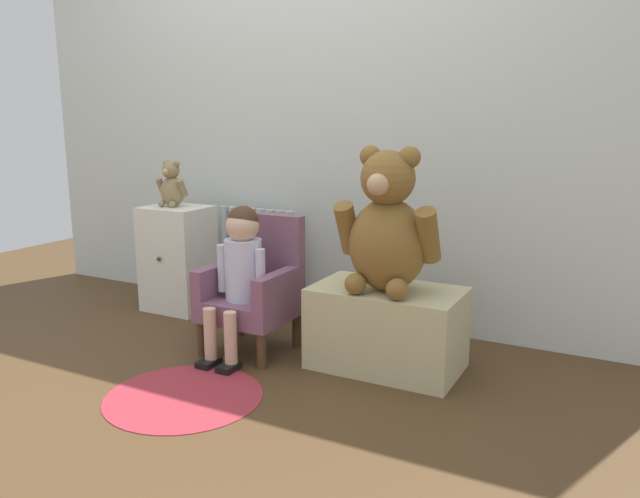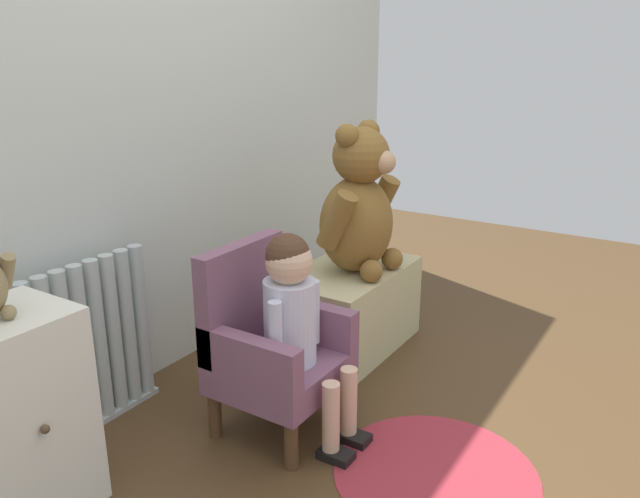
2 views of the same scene
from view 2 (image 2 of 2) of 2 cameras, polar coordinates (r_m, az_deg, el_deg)
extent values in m
plane|color=#49321C|center=(2.03, 7.49, -19.85)|extent=(6.00, 6.00, 0.00)
cube|color=silver|center=(2.32, -18.47, 15.99)|extent=(3.80, 0.05, 2.40)
cylinder|color=#B0BBBB|center=(2.13, -24.82, -9.98)|extent=(0.05, 0.05, 0.57)
cylinder|color=#B0BBBB|center=(2.16, -23.44, -9.42)|extent=(0.05, 0.05, 0.57)
cylinder|color=#B0BBBB|center=(2.19, -22.10, -8.87)|extent=(0.05, 0.05, 0.57)
cylinder|color=#B0BBBB|center=(2.22, -20.81, -8.33)|extent=(0.05, 0.05, 0.57)
cylinder|color=#B0BBBB|center=(2.25, -19.55, -7.80)|extent=(0.05, 0.05, 0.57)
cylinder|color=#B0BBBB|center=(2.29, -18.34, -7.28)|extent=(0.05, 0.05, 0.57)
cylinder|color=#B0BBBB|center=(2.32, -17.16, -6.78)|extent=(0.05, 0.05, 0.57)
cylinder|color=#B0BBBB|center=(2.36, -16.02, -6.28)|extent=(0.05, 0.05, 0.57)
cube|color=#B0BBBB|center=(2.37, -19.41, -14.46)|extent=(0.50, 0.05, 0.02)
cube|color=silver|center=(1.91, -26.48, -13.84)|extent=(0.36, 0.29, 0.59)
sphere|color=#4C3823|center=(1.77, -23.83, -14.84)|extent=(0.02, 0.02, 0.02)
cube|color=#784D64|center=(2.13, -3.58, -11.08)|extent=(0.39, 0.37, 0.10)
cube|color=#784D64|center=(2.11, -7.15, -4.29)|extent=(0.39, 0.06, 0.37)
cube|color=#784D64|center=(1.95, -6.56, -9.92)|extent=(0.06, 0.37, 0.14)
cube|color=#784D64|center=(2.19, -1.07, -6.58)|extent=(0.06, 0.37, 0.14)
cylinder|color=#4C331E|center=(2.00, -2.64, -17.45)|extent=(0.04, 0.04, 0.16)
cylinder|color=#4C331E|center=(2.24, 2.34, -13.36)|extent=(0.04, 0.04, 0.16)
cylinder|color=#4C331E|center=(2.17, -9.58, -14.69)|extent=(0.04, 0.04, 0.16)
cylinder|color=#4C331E|center=(2.39, -4.22, -11.26)|extent=(0.04, 0.04, 0.16)
cylinder|color=silver|center=(2.02, -2.76, -6.65)|extent=(0.17, 0.17, 0.28)
sphere|color=#D8AD8E|center=(1.94, -2.85, -1.17)|extent=(0.15, 0.15, 0.15)
sphere|color=#472D1E|center=(1.94, -2.98, -0.62)|extent=(0.14, 0.14, 0.14)
cylinder|color=#D8AD8E|center=(2.01, 1.00, -15.10)|extent=(0.06, 0.06, 0.23)
cube|color=black|center=(2.07, 1.47, -18.31)|extent=(0.07, 0.11, 0.03)
cylinder|color=#D8AD8E|center=(2.09, 2.63, -13.71)|extent=(0.06, 0.06, 0.23)
cube|color=black|center=(2.15, 3.06, -16.84)|extent=(0.07, 0.11, 0.03)
cylinder|color=silver|center=(1.93, -4.08, -7.86)|extent=(0.04, 0.04, 0.22)
cylinder|color=silver|center=(2.09, -0.64, -5.78)|extent=(0.04, 0.04, 0.22)
cube|color=#BFB685|center=(2.68, 2.64, -5.47)|extent=(0.64, 0.38, 0.36)
ellipsoid|color=brown|center=(2.55, 3.34, 2.28)|extent=(0.33, 0.29, 0.39)
sphere|color=brown|center=(2.48, 3.77, 8.53)|extent=(0.23, 0.23, 0.23)
sphere|color=tan|center=(2.44, 5.89, 7.90)|extent=(0.09, 0.09, 0.09)
sphere|color=brown|center=(2.40, 2.49, 10.31)|extent=(0.09, 0.09, 0.09)
sphere|color=brown|center=(2.55, 4.45, 10.71)|extent=(0.09, 0.09, 0.09)
cylinder|color=brown|center=(2.38, 1.56, 2.63)|extent=(0.09, 0.17, 0.24)
cylinder|color=brown|center=(2.68, 5.54, 4.31)|extent=(0.09, 0.17, 0.24)
sphere|color=brown|center=(2.46, 4.72, -2.02)|extent=(0.09, 0.09, 0.09)
sphere|color=brown|center=(2.62, 6.61, -0.87)|extent=(0.09, 0.09, 0.09)
cylinder|color=#8A784F|center=(1.77, -26.74, -1.82)|extent=(0.04, 0.07, 0.10)
sphere|color=#8A784F|center=(1.74, -26.59, -5.20)|extent=(0.04, 0.04, 0.04)
cylinder|color=maroon|center=(2.06, 10.51, -19.44)|extent=(0.63, 0.63, 0.01)
camera|label=1|loc=(3.32, 54.64, 7.83)|focal=35.00mm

